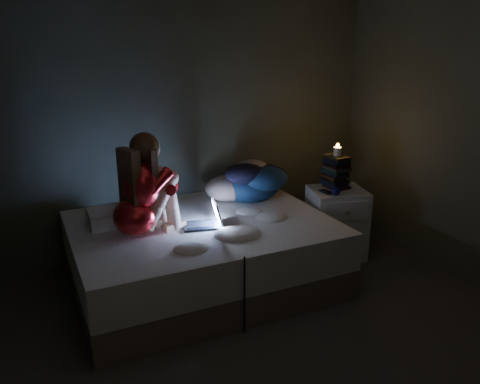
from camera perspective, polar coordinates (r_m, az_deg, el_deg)
floor at (r=3.36m, az=6.88°, el=-18.25°), size 3.60×3.80×0.02m
wall_back at (r=4.50m, az=-5.62°, el=9.21°), size 3.60×0.02×2.60m
bed at (r=3.97m, az=-4.50°, el=-7.33°), size 2.03×1.52×0.56m
pillow at (r=3.93m, az=-14.67°, el=-2.84°), size 0.42×0.30×0.12m
woman at (r=3.52m, az=-12.72°, el=0.55°), size 0.56×0.46×0.78m
laptop at (r=3.73m, az=-4.67°, el=-2.63°), size 0.34×0.27×0.21m
clothes_pile at (r=4.37m, az=1.17°, el=1.54°), size 0.71×0.62×0.36m
nightstand at (r=4.56m, az=11.41°, el=-3.64°), size 0.58×0.54×0.65m
book_stack at (r=4.47m, az=11.41°, el=2.43°), size 0.19×0.25×0.31m
candle at (r=4.43m, az=11.56°, el=4.88°), size 0.07×0.07×0.08m
phone at (r=4.33m, az=10.70°, el=-0.10°), size 0.12×0.16×0.01m
blue_orb at (r=4.28m, az=11.97°, el=0.08°), size 0.08×0.08×0.08m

